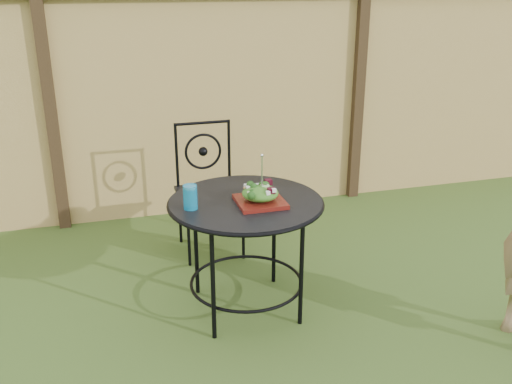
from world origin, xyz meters
TOP-DOWN VIEW (x-y plane):
  - ground at (0.00, 0.00)m, footprint 60.00×60.00m
  - fence at (-0.00, 2.19)m, footprint 8.00×0.12m
  - patio_table at (-0.17, 0.54)m, footprint 0.92×0.92m
  - patio_chair at (-0.22, 1.44)m, footprint 0.46×0.46m
  - salad_plate at (-0.10, 0.47)m, footprint 0.27×0.27m
  - salad at (-0.10, 0.47)m, footprint 0.21×0.21m
  - fork at (-0.09, 0.47)m, footprint 0.01×0.01m
  - drinking_glass at (-0.50, 0.50)m, footprint 0.08×0.08m

SIDE VIEW (x-z plane):
  - ground at x=0.00m, z-range 0.00..0.00m
  - patio_chair at x=-0.22m, z-range 0.03..0.98m
  - patio_table at x=-0.17m, z-range 0.22..0.95m
  - salad_plate at x=-0.10m, z-range 0.72..0.75m
  - salad at x=-0.10m, z-range 0.75..0.83m
  - drinking_glass at x=-0.50m, z-range 0.72..0.86m
  - fork at x=-0.09m, z-range 0.83..1.01m
  - fence at x=0.00m, z-range 0.00..1.90m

